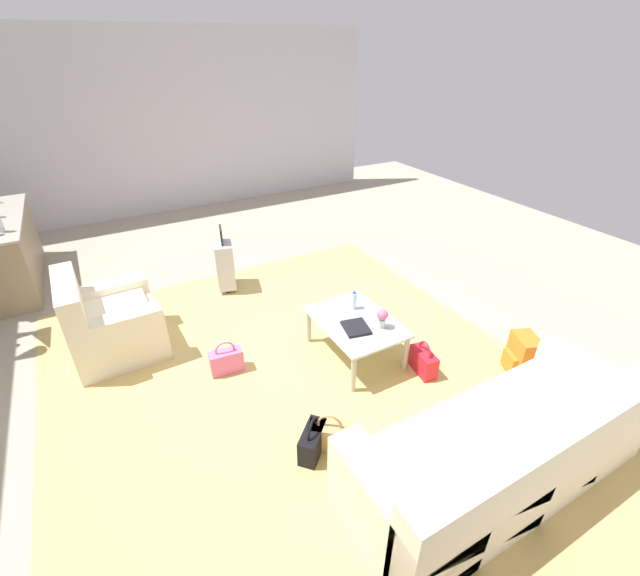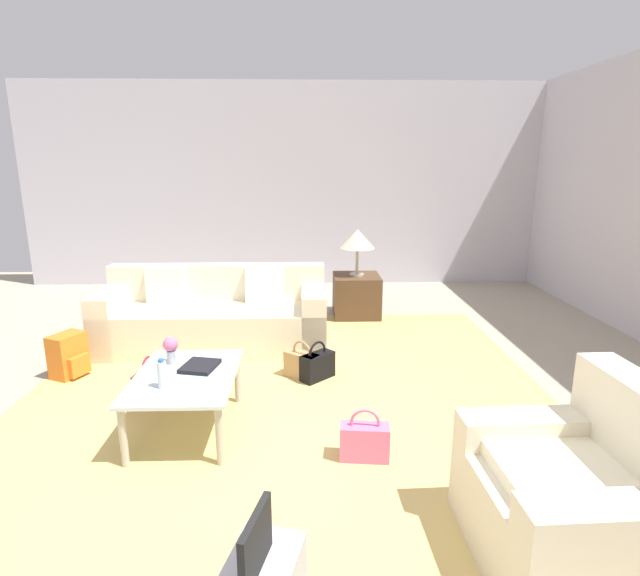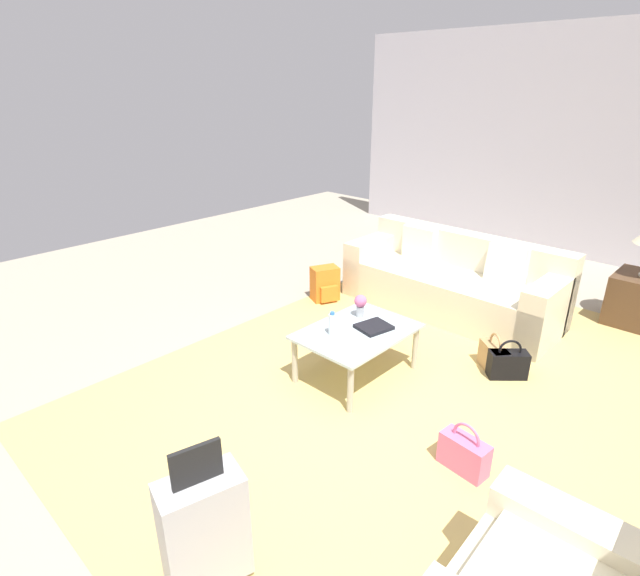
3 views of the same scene
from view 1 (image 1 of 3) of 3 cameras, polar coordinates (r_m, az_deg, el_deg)
The scene contains 16 objects.
ground_plane at distance 4.61m, azimuth -3.44°, elevation -8.04°, with size 12.00×12.00×0.00m, color #A89E89.
wall_right at distance 8.59m, azimuth -19.83°, elevation 19.84°, with size 0.12×8.00×3.10m, color silver.
area_rug at distance 4.13m, azimuth -2.23°, elevation -13.34°, with size 5.20×4.40×0.01m, color tan.
couch at distance 3.49m, azimuth 23.66°, elevation -20.07°, with size 0.87×2.31×0.84m.
armchair at distance 4.90m, azimuth -26.37°, elevation -4.63°, with size 0.94×0.88×0.90m.
coffee_table at distance 4.30m, azimuth 4.78°, elevation -4.93°, with size 0.97×0.71×0.43m.
water_bottle at distance 4.41m, azimuth 4.52°, elevation -1.68°, with size 0.06×0.06×0.20m.
coffee_table_book at distance 4.15m, azimuth 4.81°, elevation -5.28°, with size 0.27×0.23×0.03m, color black.
flower_vase at distance 4.13m, azimuth 8.31°, elevation -3.83°, with size 0.11×0.11×0.21m.
bar_console at distance 6.90m, azimuth -36.11°, elevation 4.09°, with size 1.93×0.58×0.93m.
suitcase_silver at distance 5.64m, azimuth -12.59°, elevation 3.23°, with size 0.44×0.31×0.85m.
handbag_tan at distance 3.58m, azimuth 1.24°, elevation -19.12°, with size 0.31×0.34×0.36m.
handbag_red at distance 4.35m, azimuth 13.61°, elevation -9.47°, with size 0.34×0.19×0.36m.
handbag_black at distance 3.55m, azimuth -1.00°, elevation -19.73°, with size 0.32×0.33×0.36m.
handbag_pink at distance 4.34m, azimuth -12.38°, elevation -9.42°, with size 0.17×0.33×0.36m.
backpack_orange at distance 4.65m, azimuth 25.35°, elevation -8.05°, with size 0.36×0.33×0.40m.
Camera 1 is at (-3.29, 1.52, 2.84)m, focal length 24.00 mm.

